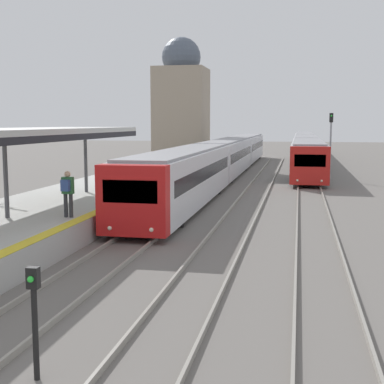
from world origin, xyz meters
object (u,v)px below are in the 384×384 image
at_px(person_on_platform, 68,190).
at_px(train_near, 226,156).
at_px(train_far, 306,148).
at_px(signal_post_near, 34,311).
at_px(signal_mast_far, 331,138).

relative_size(person_on_platform, train_near, 0.03).
xyz_separation_m(train_far, signal_post_near, (-4.94, -52.06, -0.41)).
xyz_separation_m(train_near, train_far, (6.48, 17.08, -0.03)).
distance_m(train_near, train_far, 18.27).
xyz_separation_m(train_near, signal_post_near, (1.54, -34.98, -0.43)).
distance_m(train_near, signal_mast_far, 8.29).
height_order(train_far, signal_post_near, train_far).
xyz_separation_m(person_on_platform, signal_post_near, (3.82, -9.78, -0.71)).
bearing_deg(signal_post_near, train_far, 84.58).
xyz_separation_m(train_near, signal_mast_far, (8.10, -0.93, 1.53)).
xyz_separation_m(person_on_platform, train_near, (2.27, 25.20, -0.28)).
bearing_deg(train_near, train_far, 69.22).
bearing_deg(person_on_platform, train_near, 84.84).
distance_m(person_on_platform, signal_post_near, 10.52).
height_order(person_on_platform, signal_post_near, person_on_platform).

